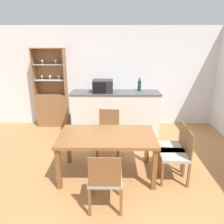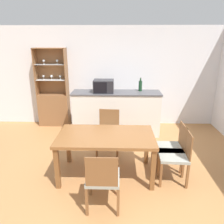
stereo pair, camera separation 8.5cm
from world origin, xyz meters
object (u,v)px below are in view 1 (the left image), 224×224
Objects in this scene: dining_chair_side_right_near at (177,155)px; dining_chair_head_near at (105,179)px; dining_table at (107,140)px; dining_chair_head_far at (108,131)px; dining_chair_side_right_far at (173,147)px; display_cabinet at (53,104)px; wine_bottle at (139,85)px; microwave at (103,86)px.

dining_chair_head_near is at bearing 122.70° from dining_chair_side_right_near.
dining_table is at bearing 85.76° from dining_chair_side_right_near.
dining_chair_side_right_far is at bearing 153.81° from dining_chair_head_far.
display_cabinet reaches higher than dining_chair_head_near.
dining_chair_side_right_far is (1.12, 0.92, 0.00)m from dining_chair_head_near.
display_cabinet is 6.45× the size of wine_bottle.
microwave is at bearing 93.15° from dining_chair_head_near.
dining_chair_head_near is 1.00× the size of dining_chair_side_right_near.
display_cabinet reaches higher than dining_chair_head_far.
dining_chair_head_far is 1.52m from wine_bottle.
microwave is at bearing -77.19° from dining_chair_head_far.
display_cabinet is at bearing 50.24° from dining_chair_side_right_far.
display_cabinet is 3.42m from dining_chair_side_right_far.
dining_table is 3.38× the size of microwave.
dining_table is at bearing 93.71° from dining_chair_head_far.
display_cabinet reaches higher than microwave.
dining_chair_side_right_far is at bearing -39.33° from display_cabinet.
microwave is 1.49× the size of wine_bottle.
dining_chair_side_right_far is 2.78× the size of wine_bottle.
microwave is (-0.15, 2.55, 0.73)m from dining_chair_head_near.
dining_chair_head_near is at bearing 128.89° from dining_chair_side_right_far.
microwave is at bearing -21.45° from display_cabinet.
display_cabinet is 2.76m from dining_table.
dining_chair_head_near is (1.52, -3.09, -0.14)m from display_cabinet.
microwave is at bearing 94.85° from dining_table.
wine_bottle is (-0.40, 1.78, 0.71)m from dining_chair_side_right_far.
display_cabinet is 2.32× the size of dining_chair_side_right_far.
dining_chair_head_far is (-1.12, 0.92, 0.00)m from dining_chair_side_right_near.
dining_chair_head_near is 1.87× the size of microwave.
dining_table is 1.85m from microwave.
dining_chair_head_near is (0.00, -0.79, -0.20)m from dining_table.
dining_chair_head_far is at bearing -44.86° from display_cabinet.
wine_bottle reaches higher than dining_table.
dining_chair_side_right_far is 1.00× the size of dining_chair_head_far.
wine_bottle is (-0.40, 2.05, 0.71)m from dining_chair_side_right_near.
dining_chair_head_far is at bearing 89.68° from dining_chair_head_near.
microwave is (-0.15, 0.98, 0.73)m from dining_chair_head_far.
dining_chair_head_far is at bearing 89.78° from dining_table.
dining_chair_head_near reaches higher than dining_table.
wine_bottle reaches higher than dining_chair_side_right_near.
dining_chair_head_near is 2.78× the size of wine_bottle.
microwave reaches higher than dining_chair_side_right_near.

